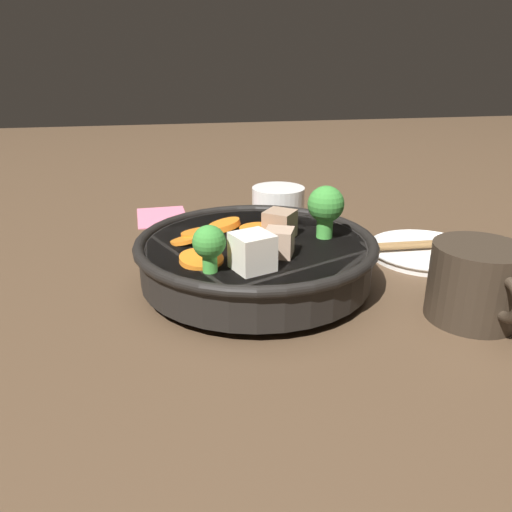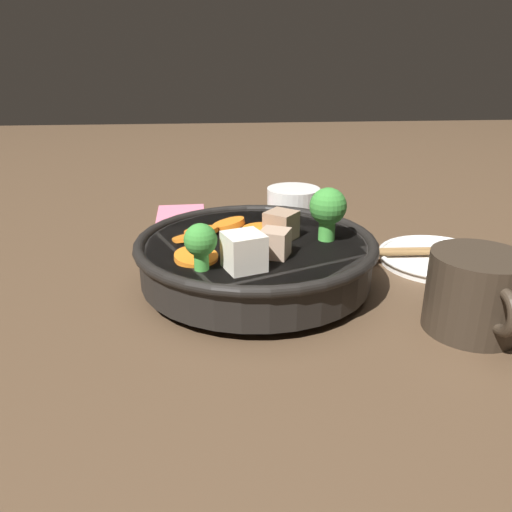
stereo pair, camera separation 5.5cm
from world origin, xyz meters
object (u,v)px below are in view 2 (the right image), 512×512
(dark_mug, at_px, (476,293))
(chopsticks_pair, at_px, (438,251))
(side_saucer, at_px, (437,258))
(tea_cup, at_px, (293,208))
(stirfry_bowl, at_px, (256,254))

(dark_mug, relative_size, chopsticks_pair, 0.48)
(side_saucer, distance_m, dark_mug, 0.17)
(chopsticks_pair, bearing_deg, dark_mug, -13.67)
(chopsticks_pair, bearing_deg, side_saucer, 0.00)
(dark_mug, xyz_separation_m, chopsticks_pair, (-0.16, 0.04, -0.02))
(tea_cup, bearing_deg, dark_mug, 20.48)
(stirfry_bowl, distance_m, side_saucer, 0.24)
(side_saucer, bearing_deg, dark_mug, -13.67)
(side_saucer, height_order, dark_mug, dark_mug)
(side_saucer, xyz_separation_m, chopsticks_pair, (-0.00, 0.00, 0.01))
(chopsticks_pair, bearing_deg, stirfry_bowl, -79.53)
(stirfry_bowl, height_order, tea_cup, stirfry_bowl)
(dark_mug, bearing_deg, stirfry_bowl, -121.49)
(side_saucer, distance_m, chopsticks_pair, 0.01)
(stirfry_bowl, relative_size, chopsticks_pair, 1.16)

